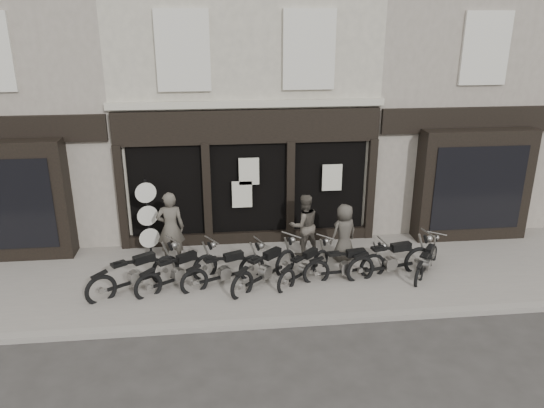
{
  "coord_description": "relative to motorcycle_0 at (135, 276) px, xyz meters",
  "views": [
    {
      "loc": [
        -0.86,
        -10.96,
        6.32
      ],
      "look_at": [
        0.5,
        1.6,
        1.72
      ],
      "focal_mm": 35.0,
      "sensor_mm": 36.0,
      "label": 1
    }
  ],
  "objects": [
    {
      "name": "motorcycle_0",
      "position": [
        0.0,
        0.0,
        0.0
      ],
      "size": [
        2.11,
        1.52,
        1.14
      ],
      "rotation": [
        0.0,
        0.0,
        0.56
      ],
      "color": "black",
      "rests_on": "ground"
    },
    {
      "name": "motorcycle_1",
      "position": [
        1.0,
        0.07,
        -0.02
      ],
      "size": [
        1.99,
        1.45,
        1.07
      ],
      "rotation": [
        0.0,
        0.0,
        0.57
      ],
      "color": "black",
      "rests_on": "ground"
    },
    {
      "name": "neighbour_right",
      "position": [
        9.21,
        5.43,
        3.59
      ],
      "size": [
        5.6,
        6.73,
        8.34
      ],
      "color": "gray",
      "rests_on": "ground"
    },
    {
      "name": "motorcycle_6",
      "position": [
        6.22,
        0.08,
        -0.0
      ],
      "size": [
        2.33,
        0.84,
        1.13
      ],
      "rotation": [
        0.0,
        0.0,
        0.21
      ],
      "color": "black",
      "rests_on": "ground"
    },
    {
      "name": "advert_sign_post",
      "position": [
        0.15,
        1.84,
        0.65
      ],
      "size": [
        0.53,
        0.35,
        2.26
      ],
      "rotation": [
        0.0,
        0.0,
        0.32
      ],
      "color": "black",
      "rests_on": "ground"
    },
    {
      "name": "motorcycle_2",
      "position": [
        2.1,
        0.06,
        -0.03
      ],
      "size": [
        2.08,
        1.15,
        1.06
      ],
      "rotation": [
        0.0,
        0.0,
        0.4
      ],
      "color": "black",
      "rests_on": "ground"
    },
    {
      "name": "central_building",
      "position": [
        2.86,
        5.49,
        3.63
      ],
      "size": [
        7.3,
        6.22,
        8.34
      ],
      "color": "#B9B19E",
      "rests_on": "ground"
    },
    {
      "name": "neighbour_left",
      "position": [
        -3.49,
        5.43,
        3.59
      ],
      "size": [
        5.6,
        6.73,
        8.34
      ],
      "color": "gray",
      "rests_on": "ground"
    },
    {
      "name": "man_centre",
      "position": [
        4.26,
        1.48,
        0.52
      ],
      "size": [
        0.96,
        0.83,
        1.7
      ],
      "primitive_type": "imported",
      "rotation": [
        0.0,
        0.0,
        3.39
      ],
      "color": "#47423A",
      "rests_on": "pavement"
    },
    {
      "name": "ground_plane",
      "position": [
        2.86,
        -0.46,
        -0.45
      ],
      "size": [
        90.0,
        90.0,
        0.0
      ],
      "primitive_type": "plane",
      "color": "#2D2B28",
      "rests_on": "ground"
    },
    {
      "name": "kerb",
      "position": [
        2.86,
        -1.71,
        -0.39
      ],
      "size": [
        30.0,
        0.25,
        0.13
      ],
      "primitive_type": "cube",
      "color": "gray",
      "rests_on": "ground_plane"
    },
    {
      "name": "man_left",
      "position": [
        0.76,
        1.37,
        0.64
      ],
      "size": [
        0.73,
        0.51,
        1.94
      ],
      "primitive_type": "imported",
      "rotation": [
        0.0,
        0.0,
        3.2
      ],
      "color": "#4C463E",
      "rests_on": "pavement"
    },
    {
      "name": "motorcycle_3",
      "position": [
        3.08,
        -0.02,
        -0.02
      ],
      "size": [
        1.84,
        1.73,
        1.09
      ],
      "rotation": [
        0.0,
        0.0,
        0.74
      ],
      "color": "black",
      "rests_on": "ground"
    },
    {
      "name": "motorcycle_4",
      "position": [
        4.05,
        0.1,
        -0.07
      ],
      "size": [
        1.62,
        1.56,
        0.97
      ],
      "rotation": [
        0.0,
        0.0,
        0.76
      ],
      "color": "black",
      "rests_on": "ground"
    },
    {
      "name": "motorcycle_7",
      "position": [
        7.16,
        0.1,
        -0.09
      ],
      "size": [
        1.32,
        1.62,
        0.9
      ],
      "rotation": [
        0.0,
        0.0,
        0.93
      ],
      "color": "black",
      "rests_on": "ground"
    },
    {
      "name": "man_right",
      "position": [
        5.24,
        1.03,
        0.44
      ],
      "size": [
        0.89,
        0.76,
        1.55
      ],
      "primitive_type": "imported",
      "rotation": [
        0.0,
        0.0,
        3.56
      ],
      "color": "#3E3A33",
      "rests_on": "pavement"
    },
    {
      "name": "pavement",
      "position": [
        2.86,
        0.44,
        -0.39
      ],
      "size": [
        30.0,
        4.2,
        0.12
      ],
      "primitive_type": "cube",
      "color": "slate",
      "rests_on": "ground_plane"
    },
    {
      "name": "motorcycle_5",
      "position": [
        5.07,
        0.02,
        -0.04
      ],
      "size": [
        2.16,
        0.61,
        1.04
      ],
      "rotation": [
        0.0,
        0.0,
        0.13
      ],
      "color": "black",
      "rests_on": "ground"
    }
  ]
}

